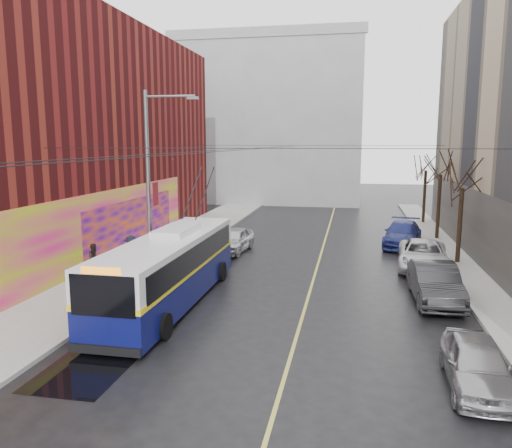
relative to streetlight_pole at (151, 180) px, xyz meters
The scene contains 22 objects.
ground 12.70m from the streetlight_pole, 58.46° to the right, with size 140.00×140.00×0.00m, color black.
sidewalk_left 5.50m from the streetlight_pole, 132.95° to the left, with size 4.00×60.00×0.15m, color gray.
sidewalk_right 16.00m from the streetlight_pole, ahead, with size 2.00×60.00×0.15m, color gray.
lane_line 9.89m from the streetlight_pole, 27.64° to the left, with size 0.12×50.00×0.01m, color #BFB74C.
building_left 10.84m from the streetlight_pole, 157.92° to the left, with size 12.11×36.00×14.00m.
building_far 35.24m from the streetlight_pole, 89.77° to the left, with size 20.50×12.10×18.00m.
streetlight_pole is the anchor object (origin of this frame).
catenary_wires 6.14m from the streetlight_pole, 52.95° to the left, with size 18.00×60.00×0.22m.
tree_near 16.28m from the streetlight_pole, 21.62° to the left, with size 3.20×3.20×6.40m.
tree_mid 19.96m from the streetlight_pole, 40.65° to the left, with size 3.20×3.20×6.68m.
tree_far 25.09m from the streetlight_pole, 52.88° to the left, with size 3.20×3.20×6.57m.
puddle 10.80m from the streetlight_pole, 79.17° to the right, with size 2.39×3.70×0.01m, color black.
pigeons_flying 3.87m from the streetlight_pole, ahead, with size 5.56×1.68×1.15m.
trolleybus 5.16m from the streetlight_pole, 58.16° to the right, with size 2.71×11.44×5.40m.
parked_car_a 16.01m from the streetlight_pole, 33.86° to the right, with size 1.60×3.99×1.36m, color #A7A6AA.
parked_car_b 13.54m from the streetlight_pole, ahead, with size 1.72×4.92×1.62m, color #2A2B2D.
parked_car_c 14.52m from the streetlight_pole, 19.34° to the left, with size 2.47×5.37×1.49m, color silver.
parked_car_d 16.93m from the streetlight_pole, 39.73° to the left, with size 2.20×5.42×1.57m, color navy.
following_car 8.22m from the streetlight_pole, 70.97° to the left, with size 1.75×4.34×1.48m, color #BABABF.
pedestrian_a 3.91m from the streetlight_pole, 166.52° to the right, with size 0.64×0.42×1.76m, color black.
pedestrian_b 4.92m from the streetlight_pole, behind, with size 0.77×0.60×1.57m, color black.
pedestrian_c 4.15m from the streetlight_pole, 153.45° to the left, with size 1.18×0.68×1.83m, color black.
Camera 1 is at (3.24, -12.24, 6.63)m, focal length 35.00 mm.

